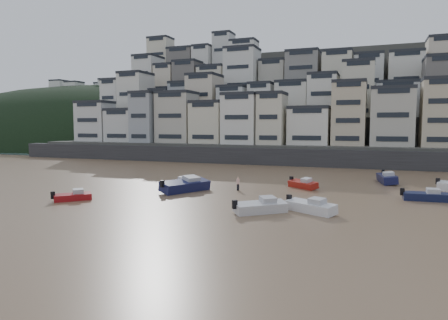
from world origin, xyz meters
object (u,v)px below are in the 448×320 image
at_px(person_pink, 238,184).
at_px(boat_a, 261,205).
at_px(boat_f, 180,182).
at_px(boat_j, 73,195).
at_px(boat_d, 426,194).
at_px(boat_c, 185,184).
at_px(boat_i, 387,177).
at_px(boat_e, 303,183).
at_px(boat_b, 310,205).

bearing_deg(person_pink, boat_a, -62.16).
height_order(boat_f, boat_j, boat_j).
bearing_deg(boat_d, boat_c, -175.32).
height_order(boat_a, boat_i, boat_i).
height_order(boat_e, boat_c, boat_c).
xyz_separation_m(boat_e, person_pink, (-7.48, -4.67, 0.20)).
bearing_deg(boat_i, boat_c, -63.22).
bearing_deg(person_pink, boat_d, 1.75).
distance_m(boat_b, boat_i, 24.81).
xyz_separation_m(boat_e, boat_d, (14.19, -4.01, 0.03)).
relative_size(boat_d, person_pink, 2.94).
bearing_deg(boat_j, boat_e, -8.05).
distance_m(boat_f, boat_j, 14.73).
distance_m(boat_d, person_pink, 21.68).
bearing_deg(boat_a, boat_i, 24.77).
bearing_deg(boat_b, boat_a, -127.73).
bearing_deg(person_pink, boat_f, 178.88).
height_order(boat_f, person_pink, person_pink).
bearing_deg(boat_a, boat_e, 45.15).
height_order(boat_b, boat_c, boat_c).
bearing_deg(boat_c, boat_b, -84.95).
height_order(boat_j, person_pink, person_pink).
xyz_separation_m(boat_f, boat_a, (14.51, -11.94, 0.18)).
distance_m(boat_a, boat_i, 28.21).
bearing_deg(boat_j, boat_i, -7.16).
xyz_separation_m(boat_i, person_pink, (-18.04, -13.83, -0.03)).
bearing_deg(boat_f, boat_i, -69.74).
xyz_separation_m(boat_a, boat_i, (11.82, 25.61, 0.14)).
xyz_separation_m(boat_c, boat_i, (23.90, 17.17, -0.08)).
xyz_separation_m(boat_f, person_pink, (8.29, -0.16, 0.29)).
xyz_separation_m(boat_b, boat_j, (-25.54, -3.15, -0.17)).
bearing_deg(boat_j, person_pink, -5.28).
distance_m(boat_f, person_pink, 8.30).
relative_size(boat_i, boat_d, 1.29).
xyz_separation_m(boat_j, boat_i, (32.97, 26.82, 0.32)).
xyz_separation_m(boat_f, boat_b, (18.90, -10.00, 0.18)).
distance_m(boat_b, boat_c, 17.71).
bearing_deg(boat_j, boat_a, -43.01).
bearing_deg(boat_b, boat_i, 100.99).
bearing_deg(boat_e, boat_d, 22.83).
bearing_deg(boat_b, boat_f, -179.47).
bearing_deg(boat_j, boat_f, 16.91).
height_order(boat_a, boat_b, boat_a).
xyz_separation_m(boat_f, boat_c, (2.43, -3.50, 0.40)).
distance_m(boat_j, boat_d, 39.07).
relative_size(boat_f, boat_c, 0.59).
xyz_separation_m(boat_c, boat_j, (-9.08, -9.65, -0.40)).
bearing_deg(boat_d, boat_f, 177.37).
bearing_deg(boat_c, boat_d, -55.15).
xyz_separation_m(boat_b, boat_i, (7.43, 23.67, 0.14)).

